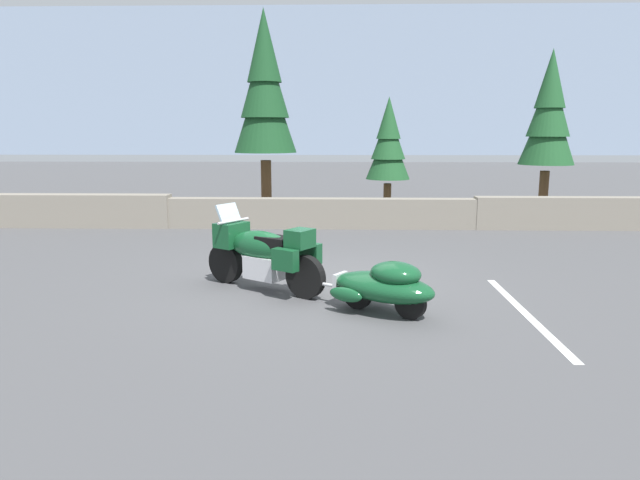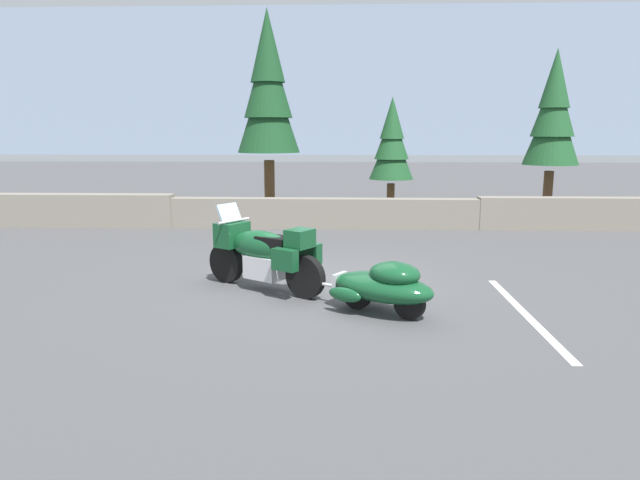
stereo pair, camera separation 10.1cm
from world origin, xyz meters
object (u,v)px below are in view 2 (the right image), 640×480
pine_tree_tall (268,89)px  car_shaped_trailer (383,285)px  pine_tree_far_right (553,114)px  touring_motorcycle (263,251)px  pine_tree_secondary (392,143)px

pine_tree_tall → car_shaped_trailer: bearing=-73.1°
car_shaped_trailer → pine_tree_far_right: size_ratio=0.43×
pine_tree_tall → pine_tree_far_right: bearing=2.1°
touring_motorcycle → pine_tree_far_right: pine_tree_far_right is taller
pine_tree_tall → pine_tree_far_right: size_ratio=1.22×
touring_motorcycle → car_shaped_trailer: bearing=-33.1°
touring_motorcycle → pine_tree_secondary: 8.56m
car_shaped_trailer → pine_tree_tall: (-2.69, 8.87, 3.26)m
pine_tree_tall → pine_tree_secondary: bearing=4.9°
touring_motorcycle → car_shaped_trailer: 2.18m
touring_motorcycle → pine_tree_tall: 8.31m
car_shaped_trailer → pine_tree_far_right: 10.95m
car_shaped_trailer → pine_tree_tall: pine_tree_tall is taller
car_shaped_trailer → pine_tree_secondary: (0.84, 9.17, 1.77)m
car_shaped_trailer → pine_tree_secondary: pine_tree_secondary is taller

